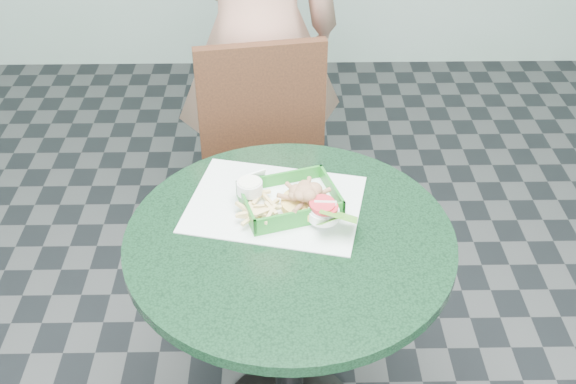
{
  "coord_description": "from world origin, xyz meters",
  "views": [
    {
      "loc": [
        -0.02,
        -1.25,
        1.84
      ],
      "look_at": [
        -0.0,
        0.1,
        0.82
      ],
      "focal_mm": 42.0,
      "sensor_mm": 36.0,
      "label": 1
    }
  ],
  "objects_px": {
    "crab_sandwich": "(302,205)",
    "sauce_ramekin": "(254,186)",
    "food_basket": "(290,209)",
    "cafe_table": "(290,289)",
    "dining_chair": "(263,166)"
  },
  "relations": [
    {
      "from": "food_basket",
      "to": "cafe_table",
      "type": "bearing_deg",
      "value": -90.79
    },
    {
      "from": "dining_chair",
      "to": "sauce_ramekin",
      "type": "xyz_separation_m",
      "value": [
        -0.01,
        -0.48,
        0.27
      ]
    },
    {
      "from": "dining_chair",
      "to": "food_basket",
      "type": "relative_size",
      "value": 3.93
    },
    {
      "from": "cafe_table",
      "to": "food_basket",
      "type": "height_order",
      "value": "food_basket"
    },
    {
      "from": "sauce_ramekin",
      "to": "cafe_table",
      "type": "bearing_deg",
      "value": -59.71
    },
    {
      "from": "sauce_ramekin",
      "to": "crab_sandwich",
      "type": "bearing_deg",
      "value": -32.2
    },
    {
      "from": "food_basket",
      "to": "sauce_ramekin",
      "type": "relative_size",
      "value": 3.58
    },
    {
      "from": "cafe_table",
      "to": "food_basket",
      "type": "xyz_separation_m",
      "value": [
        0.0,
        0.1,
        0.19
      ]
    },
    {
      "from": "dining_chair",
      "to": "food_basket",
      "type": "distance_m",
      "value": 0.59
    },
    {
      "from": "cafe_table",
      "to": "food_basket",
      "type": "distance_m",
      "value": 0.21
    },
    {
      "from": "cafe_table",
      "to": "crab_sandwich",
      "type": "xyz_separation_m",
      "value": [
        0.03,
        0.08,
        0.22
      ]
    },
    {
      "from": "cafe_table",
      "to": "dining_chair",
      "type": "distance_m",
      "value": 0.64
    },
    {
      "from": "crab_sandwich",
      "to": "sauce_ramekin",
      "type": "bearing_deg",
      "value": 147.8
    },
    {
      "from": "food_basket",
      "to": "crab_sandwich",
      "type": "xyz_separation_m",
      "value": [
        0.03,
        -0.03,
        0.03
      ]
    },
    {
      "from": "cafe_table",
      "to": "sauce_ramekin",
      "type": "xyz_separation_m",
      "value": [
        -0.09,
        0.15,
        0.22
      ]
    }
  ]
}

